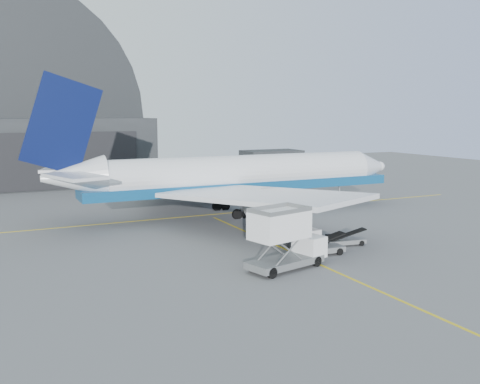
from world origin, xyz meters
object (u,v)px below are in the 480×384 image
pushback_tug (306,241)px  belt_loader_b (345,241)px  catering_truck (285,240)px  belt_loader_a (318,249)px  airliner (231,176)px

pushback_tug → belt_loader_b: size_ratio=0.98×
catering_truck → belt_loader_a: 5.95m
catering_truck → belt_loader_a: (5.03, 2.55, -1.90)m
airliner → belt_loader_a: 22.18m
airliner → catering_truck: size_ratio=6.53×
airliner → belt_loader_a: airliner is taller
belt_loader_b → airliner: bearing=106.9°
catering_truck → airliner: bearing=61.4°
airliner → belt_loader_b: airliner is taller
airliner → pushback_tug: bearing=-92.0°
pushback_tug → belt_loader_a: bearing=-109.0°
belt_loader_a → catering_truck: bearing=-150.4°
airliner → pushback_tug: 19.40m
pushback_tug → belt_loader_a: size_ratio=0.82×
pushback_tug → belt_loader_b: pushback_tug is taller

